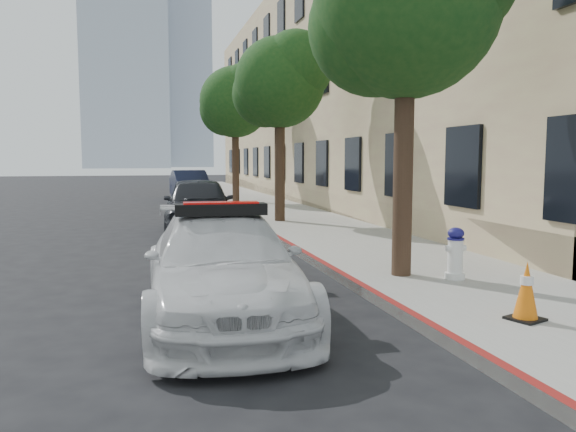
% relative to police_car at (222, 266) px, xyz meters
% --- Properties ---
extents(ground, '(120.00, 120.00, 0.00)m').
position_rel_police_car_xyz_m(ground, '(0.06, 3.15, -0.65)').
color(ground, black).
rests_on(ground, ground).
extents(sidewalk, '(3.20, 50.00, 0.15)m').
position_rel_police_car_xyz_m(sidewalk, '(3.66, 13.15, -0.57)').
color(sidewalk, gray).
rests_on(sidewalk, ground).
extents(curb_strip, '(0.12, 50.00, 0.15)m').
position_rel_police_car_xyz_m(curb_strip, '(2.12, 13.15, -0.57)').
color(curb_strip, maroon).
rests_on(curb_strip, ground).
extents(building, '(8.00, 36.00, 10.00)m').
position_rel_police_car_xyz_m(building, '(9.26, 18.15, 4.35)').
color(building, tan).
rests_on(building, ground).
extents(tower_left, '(18.00, 14.00, 60.00)m').
position_rel_police_car_xyz_m(tower_left, '(-3.94, 123.15, 29.35)').
color(tower_left, '#9EA8B7').
rests_on(tower_left, ground).
extents(tower_right, '(14.00, 14.00, 44.00)m').
position_rel_police_car_xyz_m(tower_right, '(9.06, 138.15, 21.35)').
color(tower_right, '#9EA8B7').
rests_on(tower_right, ground).
extents(tree_near, '(2.92, 2.82, 5.62)m').
position_rel_police_car_xyz_m(tree_near, '(2.99, 1.14, 3.63)').
color(tree_near, black).
rests_on(tree_near, sidewalk).
extents(tree_mid, '(2.77, 2.64, 5.43)m').
position_rel_police_car_xyz_m(tree_mid, '(2.99, 9.14, 3.51)').
color(tree_mid, black).
rests_on(tree_mid, sidewalk).
extents(tree_far, '(3.10, 3.00, 5.81)m').
position_rel_police_car_xyz_m(tree_far, '(2.99, 17.14, 3.74)').
color(tree_far, black).
rests_on(tree_far, sidewalk).
extents(police_car, '(1.99, 4.50, 1.43)m').
position_rel_police_car_xyz_m(police_car, '(0.00, 0.00, 0.00)').
color(police_car, silver).
rests_on(police_car, ground).
extents(parked_car_mid, '(2.04, 4.48, 1.49)m').
position_rel_police_car_xyz_m(parked_car_mid, '(0.51, 8.27, 0.10)').
color(parked_car_mid, black).
rests_on(parked_car_mid, ground).
extents(parked_car_far, '(1.77, 4.40, 1.42)m').
position_rel_police_car_xyz_m(parked_car_far, '(1.26, 20.26, 0.06)').
color(parked_car_far, black).
rests_on(parked_car_far, ground).
extents(fire_hydrant, '(0.32, 0.30, 0.78)m').
position_rel_police_car_xyz_m(fire_hydrant, '(3.61, 0.67, -0.11)').
color(fire_hydrant, white).
rests_on(fire_hydrant, sidewalk).
extents(traffic_cone, '(0.44, 0.44, 0.67)m').
position_rel_police_car_xyz_m(traffic_cone, '(3.21, -1.47, -0.17)').
color(traffic_cone, black).
rests_on(traffic_cone, sidewalk).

